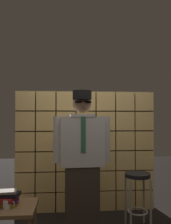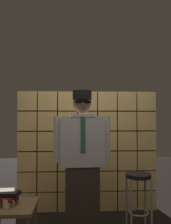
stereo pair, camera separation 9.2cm
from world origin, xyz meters
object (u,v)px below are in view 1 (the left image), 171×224
book_stack (7,198)px  bar_stool (138,187)px  side_table (13,212)px  standing_person (82,160)px  coffee_mug (7,204)px

book_stack → bar_stool: bearing=13.0°
side_table → standing_person: bearing=16.6°
bar_stool → side_table: bar_stool is taller
bar_stool → side_table: 1.62m
side_table → book_stack: 0.16m
standing_person → book_stack: (-0.86, -0.22, -0.38)m
book_stack → coffee_mug: (0.02, -0.08, -0.04)m
bar_stool → coffee_mug: size_ratio=5.80×
standing_person → coffee_mug: standing_person is taller
book_stack → coffee_mug: 0.09m
book_stack → standing_person: bearing=14.6°
bar_stool → coffee_mug: (-1.61, -0.46, -0.01)m
standing_person → side_table: 0.99m
standing_person → bar_stool: 0.88m
standing_person → book_stack: standing_person is taller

